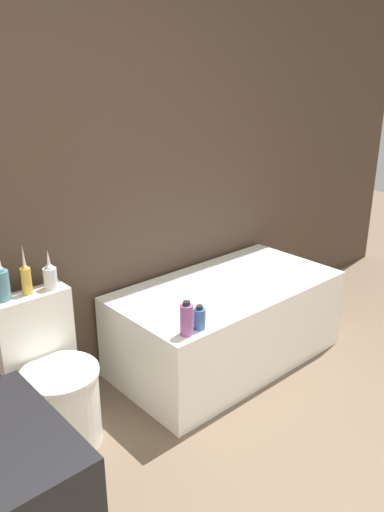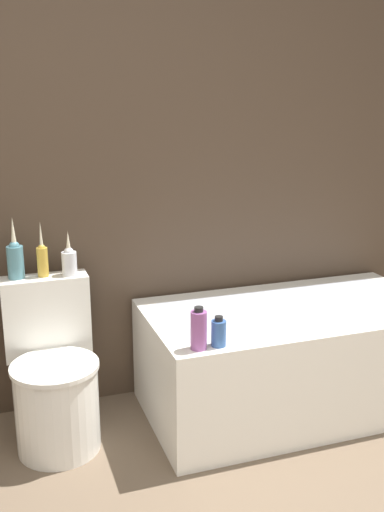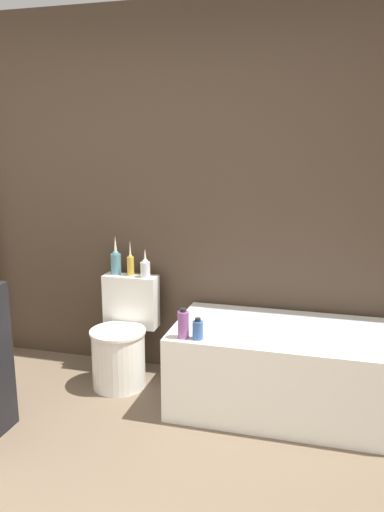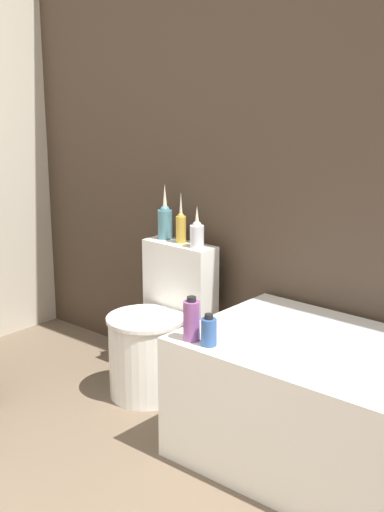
{
  "view_description": "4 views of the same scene",
  "coord_description": "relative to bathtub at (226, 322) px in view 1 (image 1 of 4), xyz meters",
  "views": [
    {
      "loc": [
        -1.27,
        -0.31,
        1.78
      ],
      "look_at": [
        0.35,
        1.51,
        0.87
      ],
      "focal_mm": 35.0,
      "sensor_mm": 36.0,
      "label": 1
    },
    {
      "loc": [
        -0.59,
        -0.78,
        1.56
      ],
      "look_at": [
        0.22,
        1.56,
        0.87
      ],
      "focal_mm": 42.0,
      "sensor_mm": 36.0,
      "label": 2
    },
    {
      "loc": [
        0.96,
        -1.32,
        1.66
      ],
      "look_at": [
        0.22,
        1.41,
        1.02
      ],
      "focal_mm": 35.0,
      "sensor_mm": 36.0,
      "label": 3
    },
    {
      "loc": [
        1.92,
        -0.67,
        1.62
      ],
      "look_at": [
        0.03,
        1.53,
        0.82
      ],
      "focal_mm": 50.0,
      "sensor_mm": 36.0,
      "label": 4
    }
  ],
  "objects": [
    {
      "name": "vase_silver",
      "position": [
        -1.16,
        0.26,
        0.55
      ],
      "size": [
        0.05,
        0.05,
        0.26
      ],
      "color": "gold",
      "rests_on": "toilet"
    },
    {
      "name": "vase_gold",
      "position": [
        -1.28,
        0.27,
        0.56
      ],
      "size": [
        0.07,
        0.07,
        0.28
      ],
      "color": "teal",
      "rests_on": "toilet"
    },
    {
      "name": "wall_back_tiled",
      "position": [
        -0.78,
        0.43,
        1.03
      ],
      "size": [
        6.4,
        0.06,
        2.6
      ],
      "color": "#423326",
      "rests_on": "ground_plane"
    },
    {
      "name": "shampoo_bottle_tall",
      "position": [
        -0.6,
        -0.3,
        0.35
      ],
      "size": [
        0.07,
        0.07,
        0.18
      ],
      "color": "#8C4C8C",
      "rests_on": "bathtub"
    },
    {
      "name": "shampoo_bottle_short",
      "position": [
        -0.51,
        -0.3,
        0.32
      ],
      "size": [
        0.06,
        0.06,
        0.13
      ],
      "color": "#335999",
      "rests_on": "bathtub"
    },
    {
      "name": "vase_bronze",
      "position": [
        -1.04,
        0.25,
        0.54
      ],
      "size": [
        0.07,
        0.07,
        0.21
      ],
      "color": "silver",
      "rests_on": "toilet"
    },
    {
      "name": "bathtub",
      "position": [
        0.0,
        0.0,
        0.0
      ],
      "size": [
        1.45,
        0.76,
        0.53
      ],
      "color": "white",
      "rests_on": "ground"
    },
    {
      "name": "toilet",
      "position": [
        -1.16,
        0.07,
        0.03
      ],
      "size": [
        0.39,
        0.52,
        0.73
      ],
      "color": "white",
      "rests_on": "ground"
    }
  ]
}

